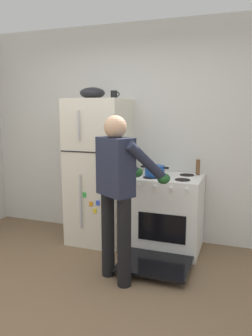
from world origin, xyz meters
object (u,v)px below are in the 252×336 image
at_px(red_pot, 155,171).
at_px(stove_range, 168,214).
at_px(refrigerator, 100,171).
at_px(mixing_bowl, 92,93).
at_px(coffee_mug, 114,95).
at_px(pepper_mill, 198,167).
at_px(person_cook, 119,184).

bearing_deg(red_pot, stove_range, 11.40).
bearing_deg(refrigerator, mixing_bowl, 179.78).
xyz_separation_m(coffee_mug, mixing_bowl, (-0.26, -0.05, 0.02)).
relative_size(stove_range, mixing_bowl, 3.98).
height_order(pepper_mill, mixing_bowl, mixing_bowl).
xyz_separation_m(refrigerator, mixing_bowl, (-0.08, 0.00, 0.96)).
bearing_deg(stove_range, pepper_mill, 35.97).
distance_m(person_cook, coffee_mug, 1.32).
height_order(refrigerator, mixing_bowl, mixing_bowl).
height_order(stove_range, person_cook, person_cook).
bearing_deg(red_pot, coffee_mug, 169.48).
xyz_separation_m(stove_range, red_pot, (-0.16, -0.03, 0.52)).
xyz_separation_m(stove_range, pepper_mill, (0.30, 0.22, 0.55)).
height_order(person_cook, mixing_bowl, mixing_bowl).
height_order(red_pot, coffee_mug, coffee_mug).
bearing_deg(red_pot, pepper_mill, 28.52).
relative_size(stove_range, red_pot, 3.68).
bearing_deg(coffee_mug, mixing_bowl, -169.22).
distance_m(red_pot, pepper_mill, 0.52).
bearing_deg(red_pot, person_cook, -99.00).
distance_m(red_pot, coffee_mug, 1.03).
bearing_deg(person_cook, coffee_mug, 114.09).
height_order(refrigerator, pepper_mill, refrigerator).
bearing_deg(mixing_bowl, stove_range, -1.06).
bearing_deg(pepper_mill, stove_range, -144.03).
xyz_separation_m(red_pot, mixing_bowl, (-0.80, 0.05, 0.89)).
bearing_deg(refrigerator, pepper_mill, 9.63).
height_order(person_cook, red_pot, person_cook).
relative_size(person_cook, pepper_mill, 8.96).
distance_m(person_cook, mixing_bowl, 1.41).
height_order(refrigerator, stove_range, refrigerator).
relative_size(coffee_mug, mixing_bowl, 0.37).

